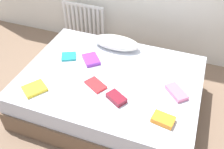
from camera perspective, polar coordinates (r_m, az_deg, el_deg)
ground_plane at (r=3.16m, az=-0.32°, el=-7.15°), size 8.00×8.00×0.00m
bed at (r=2.98m, az=-0.33°, el=-3.98°), size 2.00×1.50×0.50m
radiator at (r=4.08m, az=-6.47°, el=12.01°), size 0.69×0.04×0.55m
pillow at (r=3.20m, az=0.98°, el=7.21°), size 0.59×0.27×0.15m
textbook_teal at (r=3.11m, az=-9.73°, el=4.04°), size 0.22×0.22×0.03m
textbook_maroon at (r=2.53m, az=1.00°, el=-5.31°), size 0.23×0.21×0.05m
textbook_purple at (r=3.01m, az=-4.73°, el=3.40°), size 0.28×0.28×0.04m
textbook_pink at (r=2.67m, az=14.34°, el=-3.89°), size 0.26×0.27×0.05m
textbook_yellow at (r=2.75m, az=-17.09°, el=-3.06°), size 0.28×0.29×0.04m
textbook_red at (r=2.69m, az=-3.72°, el=-2.34°), size 0.26×0.23×0.03m
textbook_orange at (r=2.39m, az=11.49°, el=-9.94°), size 0.22×0.16×0.05m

